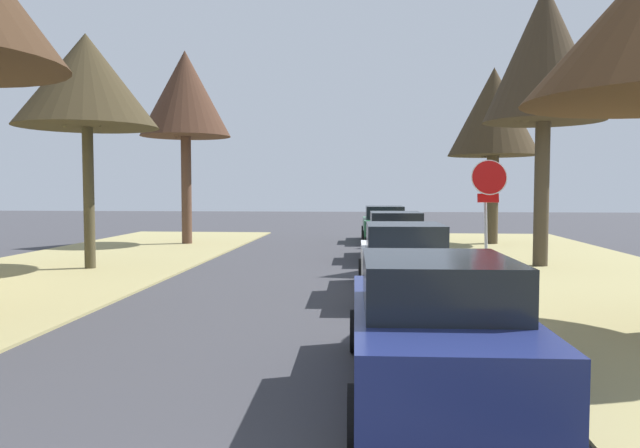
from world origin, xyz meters
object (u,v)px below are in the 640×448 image
(street_tree_right_far, at_px, (494,113))
(parked_sedan_white, at_px, (404,262))
(street_tree_left_mid_b, at_px, (86,81))
(parked_sedan_black, at_px, (395,238))
(street_tree_left_far, at_px, (185,95))
(stop_sign_far, at_px, (488,196))
(street_tree_right_mid_b, at_px, (544,55))
(parked_sedan_navy, at_px, (434,330))
(parked_sedan_green, at_px, (384,225))

(street_tree_right_far, xyz_separation_m, parked_sedan_white, (-4.31, -12.36, -4.71))
(street_tree_left_mid_b, relative_size, parked_sedan_black, 1.50)
(street_tree_left_mid_b, distance_m, street_tree_left_far, 7.98)
(stop_sign_far, distance_m, street_tree_right_far, 12.32)
(street_tree_right_mid_b, bearing_deg, parked_sedan_white, -130.30)
(street_tree_left_mid_b, bearing_deg, street_tree_right_mid_b, 7.12)
(street_tree_right_far, bearing_deg, street_tree_right_mid_b, -90.13)
(street_tree_left_mid_b, xyz_separation_m, parked_sedan_navy, (8.76, -9.81, -4.63))
(parked_sedan_navy, bearing_deg, parked_sedan_black, 89.62)
(street_tree_left_far, relative_size, parked_sedan_black, 1.79)
(street_tree_left_far, relative_size, parked_sedan_green, 1.79)
(street_tree_right_far, height_order, street_tree_left_mid_b, street_tree_right_far)
(stop_sign_far, bearing_deg, street_tree_left_mid_b, 165.76)
(street_tree_right_mid_b, xyz_separation_m, street_tree_left_mid_b, (-13.05, -1.63, -0.85))
(parked_sedan_black, bearing_deg, street_tree_right_far, 53.36)
(street_tree_right_far, distance_m, parked_sedan_navy, 19.79)
(stop_sign_far, height_order, street_tree_right_mid_b, street_tree_right_mid_b)
(street_tree_left_mid_b, xyz_separation_m, parked_sedan_green, (8.64, 10.00, -4.63))
(street_tree_left_far, distance_m, parked_sedan_navy, 20.35)
(stop_sign_far, xyz_separation_m, parked_sedan_white, (-1.93, -0.73, -1.44))
(street_tree_left_mid_b, xyz_separation_m, street_tree_left_far, (0.40, 7.92, 0.82))
(stop_sign_far, xyz_separation_m, street_tree_left_far, (-10.28, 10.63, 4.01))
(street_tree_right_mid_b, height_order, parked_sedan_black, street_tree_right_mid_b)
(parked_sedan_navy, distance_m, parked_sedan_white, 6.37)
(parked_sedan_navy, height_order, parked_sedan_black, same)
(street_tree_right_mid_b, height_order, street_tree_left_mid_b, street_tree_right_mid_b)
(street_tree_right_far, height_order, parked_sedan_navy, street_tree_right_far)
(street_tree_right_mid_b, height_order, parked_sedan_navy, street_tree_right_mid_b)
(street_tree_right_far, relative_size, street_tree_left_far, 0.91)
(street_tree_left_mid_b, bearing_deg, parked_sedan_green, 49.18)
(parked_sedan_navy, height_order, parked_sedan_green, same)
(street_tree_right_mid_b, distance_m, street_tree_left_far, 14.13)
(street_tree_right_mid_b, xyz_separation_m, parked_sedan_white, (-4.30, -5.07, -5.48))
(street_tree_right_mid_b, bearing_deg, parked_sedan_green, 117.83)
(parked_sedan_white, relative_size, parked_sedan_green, 1.00)
(street_tree_right_mid_b, bearing_deg, street_tree_left_mid_b, -172.88)
(street_tree_left_mid_b, bearing_deg, street_tree_left_far, 87.10)
(parked_sedan_green, bearing_deg, street_tree_right_far, -13.63)
(street_tree_left_mid_b, bearing_deg, parked_sedan_navy, -48.24)
(street_tree_right_far, height_order, parked_sedan_black, street_tree_right_far)
(street_tree_left_far, height_order, parked_sedan_green, street_tree_left_far)
(street_tree_right_mid_b, height_order, parked_sedan_green, street_tree_right_mid_b)
(parked_sedan_black, bearing_deg, stop_sign_far, -72.81)
(street_tree_left_far, bearing_deg, stop_sign_far, -45.96)
(stop_sign_far, distance_m, street_tree_left_far, 15.33)
(stop_sign_far, relative_size, street_tree_left_mid_b, 0.44)
(stop_sign_far, xyz_separation_m, parked_sedan_green, (-2.05, 12.71, -1.44))
(street_tree_left_far, bearing_deg, street_tree_left_mid_b, -92.90)
(stop_sign_far, xyz_separation_m, street_tree_right_far, (2.38, 11.63, 3.26))
(parked_sedan_green, bearing_deg, street_tree_right_mid_b, -62.17)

